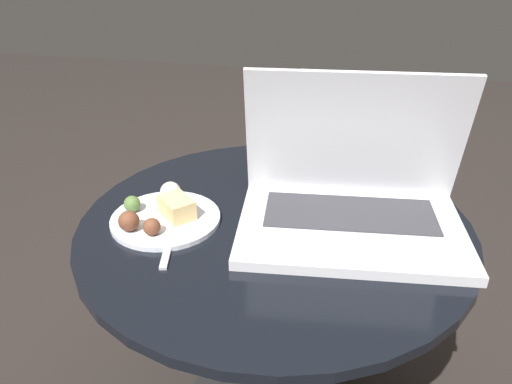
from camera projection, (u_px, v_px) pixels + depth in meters
table at (273, 280)px, 0.95m from camera, size 0.69×0.69×0.51m
laptop at (352, 197)px, 0.85m from camera, size 0.40×0.29×0.26m
beer_glass at (302, 125)px, 1.02m from camera, size 0.07×0.07×0.21m
snack_plate at (163, 214)px, 0.88m from camera, size 0.19×0.19×0.05m
fork at (171, 235)px, 0.84m from camera, size 0.05×0.16×0.00m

